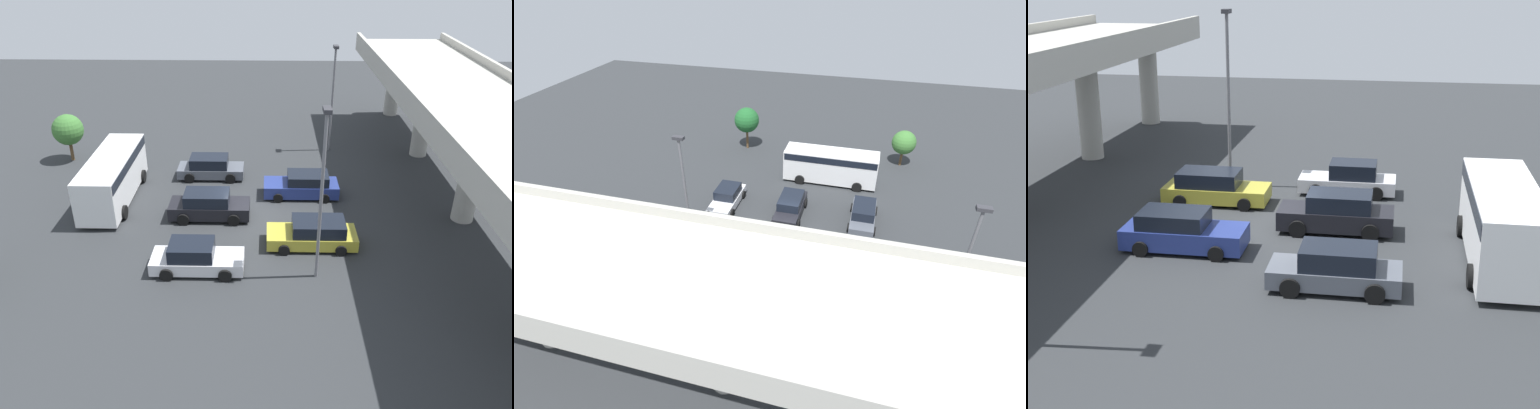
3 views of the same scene
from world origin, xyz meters
TOP-DOWN VIEW (x-y plane):
  - ground_plane at (0.00, 0.00)m, footprint 85.22×85.22m
  - highway_overpass at (-0.00, 12.89)m, footprint 41.03×7.61m
  - parked_car_0 at (-5.50, -2.62)m, footprint 2.06×4.50m
  - parked_car_1 at (-2.85, 3.59)m, footprint 2.17×4.74m
  - parked_car_2 at (0.11, -2.13)m, footprint 2.10×4.73m
  - parked_car_3 at (3.02, 3.84)m, footprint 2.23×4.82m
  - parked_car_4 at (5.44, -2.22)m, footprint 2.08×4.61m
  - shuttle_bus at (-2.13, -8.37)m, footprint 8.16×2.69m
  - lamp_post_near_aisle at (-10.77, 6.14)m, footprint 0.70×0.35m
  - lamp_post_mid_lot at (5.85, 3.76)m, footprint 0.70×0.35m
  - tree_front_left at (-8.33, -13.29)m, footprint 2.25×2.25m

SIDE VIEW (x-z plane):
  - ground_plane at x=0.00m, z-range 0.00..0.00m
  - parked_car_4 at x=5.44m, z-range -0.07..1.51m
  - parked_car_3 at x=3.02m, z-range -0.03..1.49m
  - parked_car_0 at x=-5.50m, z-range -0.03..1.51m
  - parked_car_1 at x=-2.85m, z-range -0.04..1.52m
  - parked_car_2 at x=0.11m, z-range -0.04..1.63m
  - shuttle_bus at x=-2.13m, z-range 0.27..3.18m
  - tree_front_left at x=-8.33m, z-range 0.62..4.13m
  - lamp_post_near_aisle at x=-10.77m, z-range 0.69..8.66m
  - lamp_post_mid_lot at x=5.85m, z-range 0.70..9.28m
  - highway_overpass at x=0.00m, z-range 2.24..9.63m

